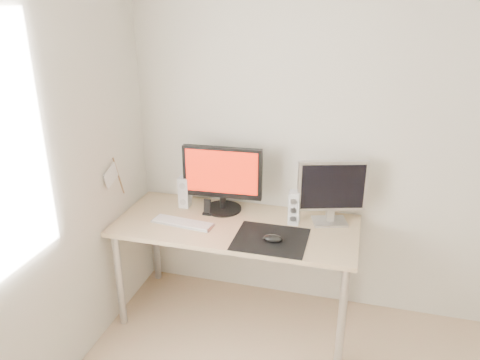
{
  "coord_description": "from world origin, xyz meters",
  "views": [
    {
      "loc": [
        -0.18,
        -1.29,
        2.15
      ],
      "look_at": [
        -0.93,
        1.47,
        1.01
      ],
      "focal_mm": 35.0,
      "sensor_mm": 36.0,
      "label": 1
    }
  ],
  "objects_px": {
    "main_monitor": "(222,177)",
    "speaker_right": "(294,208)",
    "desk": "(236,234)",
    "phone_dock": "(207,210)",
    "keyboard": "(183,223)",
    "second_monitor": "(332,189)",
    "speaker_left": "(185,192)",
    "mouse": "(273,238)"
  },
  "relations": [
    {
      "from": "main_monitor",
      "to": "speaker_right",
      "type": "xyz_separation_m",
      "value": [
        0.51,
        -0.07,
        -0.14
      ]
    },
    {
      "from": "mouse",
      "to": "second_monitor",
      "type": "xyz_separation_m",
      "value": [
        0.31,
        0.36,
        0.22
      ]
    },
    {
      "from": "desk",
      "to": "phone_dock",
      "type": "height_order",
      "value": "phone_dock"
    },
    {
      "from": "speaker_left",
      "to": "main_monitor",
      "type": "bearing_deg",
      "value": 1.41
    },
    {
      "from": "speaker_right",
      "to": "speaker_left",
      "type": "bearing_deg",
      "value": 175.75
    },
    {
      "from": "desk",
      "to": "speaker_right",
      "type": "distance_m",
      "value": 0.43
    },
    {
      "from": "desk",
      "to": "main_monitor",
      "type": "bearing_deg",
      "value": 129.64
    },
    {
      "from": "keyboard",
      "to": "phone_dock",
      "type": "xyz_separation_m",
      "value": [
        0.11,
        0.18,
        0.03
      ]
    },
    {
      "from": "speaker_right",
      "to": "keyboard",
      "type": "height_order",
      "value": "speaker_right"
    },
    {
      "from": "speaker_right",
      "to": "phone_dock",
      "type": "xyz_separation_m",
      "value": [
        -0.6,
        -0.02,
        -0.08
      ]
    },
    {
      "from": "second_monitor",
      "to": "speaker_left",
      "type": "distance_m",
      "value": 1.03
    },
    {
      "from": "second_monitor",
      "to": "speaker_left",
      "type": "bearing_deg",
      "value": -179.41
    },
    {
      "from": "speaker_right",
      "to": "phone_dock",
      "type": "height_order",
      "value": "speaker_right"
    },
    {
      "from": "mouse",
      "to": "second_monitor",
      "type": "relative_size",
      "value": 0.27
    },
    {
      "from": "speaker_left",
      "to": "speaker_right",
      "type": "bearing_deg",
      "value": -4.25
    },
    {
      "from": "second_monitor",
      "to": "phone_dock",
      "type": "height_order",
      "value": "second_monitor"
    },
    {
      "from": "keyboard",
      "to": "mouse",
      "type": "bearing_deg",
      "value": -7.85
    },
    {
      "from": "desk",
      "to": "phone_dock",
      "type": "bearing_deg",
      "value": 158.83
    },
    {
      "from": "speaker_left",
      "to": "speaker_right",
      "type": "xyz_separation_m",
      "value": [
        0.79,
        -0.06,
        0.0
      ]
    },
    {
      "from": "speaker_left",
      "to": "keyboard",
      "type": "xyz_separation_m",
      "value": [
        0.08,
        -0.26,
        -0.1
      ]
    },
    {
      "from": "second_monitor",
      "to": "phone_dock",
      "type": "relative_size",
      "value": 4.01
    },
    {
      "from": "phone_dock",
      "to": "second_monitor",
      "type": "bearing_deg",
      "value": 6.27
    },
    {
      "from": "main_monitor",
      "to": "speaker_left",
      "type": "height_order",
      "value": "main_monitor"
    },
    {
      "from": "desk",
      "to": "main_monitor",
      "type": "xyz_separation_m",
      "value": [
        -0.15,
        0.18,
        0.33
      ]
    },
    {
      "from": "second_monitor",
      "to": "speaker_right",
      "type": "xyz_separation_m",
      "value": [
        -0.23,
        -0.07,
        -0.13
      ]
    },
    {
      "from": "mouse",
      "to": "desk",
      "type": "bearing_deg",
      "value": 148.03
    },
    {
      "from": "main_monitor",
      "to": "speaker_left",
      "type": "xyz_separation_m",
      "value": [
        -0.28,
        -0.01,
        -0.14
      ]
    },
    {
      "from": "main_monitor",
      "to": "speaker_left",
      "type": "relative_size",
      "value": 2.45
    },
    {
      "from": "mouse",
      "to": "keyboard",
      "type": "relative_size",
      "value": 0.28
    },
    {
      "from": "desk",
      "to": "second_monitor",
      "type": "height_order",
      "value": "second_monitor"
    },
    {
      "from": "mouse",
      "to": "main_monitor",
      "type": "relative_size",
      "value": 0.22
    },
    {
      "from": "mouse",
      "to": "main_monitor",
      "type": "height_order",
      "value": "main_monitor"
    },
    {
      "from": "speaker_left",
      "to": "phone_dock",
      "type": "relative_size",
      "value": 2.04
    },
    {
      "from": "desk",
      "to": "second_monitor",
      "type": "relative_size",
      "value": 3.62
    },
    {
      "from": "mouse",
      "to": "main_monitor",
      "type": "bearing_deg",
      "value": 140.6
    },
    {
      "from": "phone_dock",
      "to": "speaker_left",
      "type": "bearing_deg",
      "value": 157.65
    },
    {
      "from": "main_monitor",
      "to": "phone_dock",
      "type": "relative_size",
      "value": 5.0
    },
    {
      "from": "mouse",
      "to": "speaker_right",
      "type": "bearing_deg",
      "value": 74.02
    },
    {
      "from": "main_monitor",
      "to": "phone_dock",
      "type": "bearing_deg",
      "value": -133.82
    },
    {
      "from": "main_monitor",
      "to": "second_monitor",
      "type": "distance_m",
      "value": 0.74
    },
    {
      "from": "mouse",
      "to": "desk",
      "type": "xyz_separation_m",
      "value": [
        -0.29,
        0.18,
        -0.1
      ]
    },
    {
      "from": "keyboard",
      "to": "main_monitor",
      "type": "bearing_deg",
      "value": 53.78
    }
  ]
}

